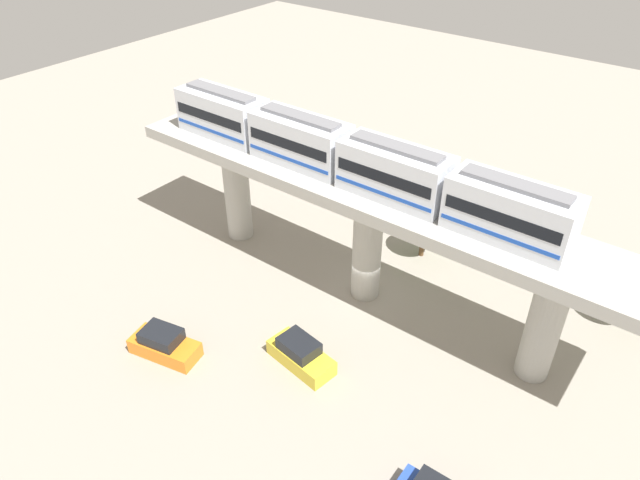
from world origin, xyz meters
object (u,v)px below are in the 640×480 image
(tree_near_viaduct, at_px, (425,223))
(tree_mid_lot, at_px, (509,201))
(train, at_px, (345,155))
(parked_car_orange, at_px, (164,344))
(parked_car_yellow, at_px, (301,354))

(tree_near_viaduct, height_order, tree_mid_lot, tree_near_viaduct)
(train, distance_m, tree_mid_lot, 15.88)
(tree_near_viaduct, distance_m, tree_mid_lot, 7.48)
(tree_near_viaduct, xyz_separation_m, tree_mid_lot, (6.56, -3.60, 0.00))
(parked_car_orange, height_order, parked_car_yellow, same)
(train, distance_m, tree_near_viaduct, 9.74)
(parked_car_yellow, xyz_separation_m, tree_mid_lot, (20.39, -3.90, 2.07))
(train, relative_size, tree_mid_lot, 6.54)
(train, bearing_deg, tree_near_viaduct, -24.61)
(parked_car_orange, bearing_deg, parked_car_yellow, -70.70)
(tree_mid_lot, bearing_deg, tree_near_viaduct, 151.24)
(parked_car_yellow, relative_size, tree_near_viaduct, 1.04)
(parked_car_orange, relative_size, parked_car_yellow, 1.02)
(parked_car_orange, distance_m, parked_car_yellow, 8.20)
(tree_near_viaduct, bearing_deg, tree_mid_lot, -28.76)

